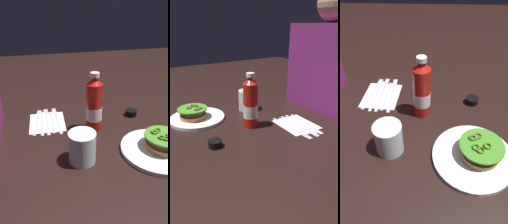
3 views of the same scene
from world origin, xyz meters
The scene contains 12 objects.
ground_plane centered at (0.00, 0.00, 0.00)m, with size 3.00×3.00×0.00m, color black.
dinner_plate centered at (-0.15, -0.10, 0.01)m, with size 0.24×0.24×0.01m, color white.
burger_sandwich centered at (-0.15, -0.12, 0.04)m, with size 0.13×0.13×0.05m.
ketchup_bottle centered at (0.04, 0.06, 0.10)m, with size 0.06×0.06×0.23m.
water_glass centered at (-0.13, 0.15, 0.05)m, with size 0.08×0.08×0.10m, color silver.
condiment_cup centered at (0.11, -0.13, 0.01)m, with size 0.05×0.05×0.03m, color black.
napkin centered at (0.14, 0.23, 0.00)m, with size 0.16×0.14×0.00m, color white.
steak_knife centered at (0.17, 0.19, 0.00)m, with size 0.22×0.02×0.00m.
fork_utensil centered at (0.16, 0.21, 0.00)m, with size 0.18×0.03×0.00m.
table_knife centered at (0.17, 0.23, 0.00)m, with size 0.22×0.02×0.00m.
spoon_utensil centered at (0.17, 0.25, 0.00)m, with size 0.20×0.03×0.00m.
butter_knife centered at (0.17, 0.27, 0.00)m, with size 0.21×0.05×0.00m.
Camera 1 is at (-0.63, 0.28, 0.44)m, focal length 33.64 mm.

